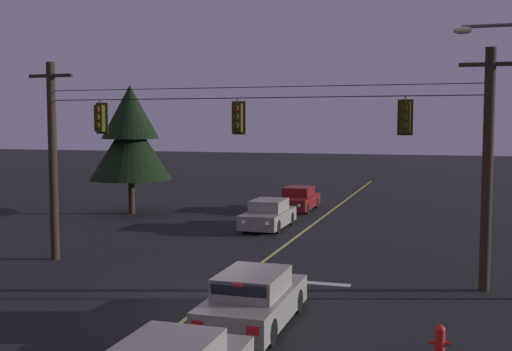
# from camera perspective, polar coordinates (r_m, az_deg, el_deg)

# --- Properties ---
(ground_plane) EXTENTS (180.00, 180.00, 0.00)m
(ground_plane) POSITION_cam_1_polar(r_m,az_deg,el_deg) (17.66, -5.16, -12.00)
(ground_plane) COLOR black
(lane_centre_stripe) EXTENTS (0.14, 60.00, 0.01)m
(lane_centre_stripe) POSITION_cam_1_polar(r_m,az_deg,el_deg) (27.21, 3.10, -6.03)
(lane_centre_stripe) COLOR #D1C64C
(lane_centre_stripe) RESTS_ON ground
(stop_bar_paint) EXTENTS (3.40, 0.36, 0.01)m
(stop_bar_paint) POSITION_cam_1_polar(r_m,az_deg,el_deg) (20.51, 3.82, -9.61)
(stop_bar_paint) COLOR silver
(stop_bar_paint) RESTS_ON ground
(signal_span_assembly) EXTENTS (16.96, 0.32, 7.34)m
(signal_span_assembly) POSITION_cam_1_polar(r_m,az_deg,el_deg) (21.00, -0.80, 1.28)
(signal_span_assembly) COLOR #2D2116
(signal_span_assembly) RESTS_ON ground
(traffic_light_leftmost) EXTENTS (0.48, 0.41, 1.22)m
(traffic_light_leftmost) POSITION_cam_1_polar(r_m,az_deg,el_deg) (23.26, -14.05, 5.09)
(traffic_light_leftmost) COLOR black
(traffic_light_left_inner) EXTENTS (0.48, 0.41, 1.22)m
(traffic_light_left_inner) POSITION_cam_1_polar(r_m,az_deg,el_deg) (21.05, -1.71, 5.28)
(traffic_light_left_inner) COLOR black
(traffic_light_centre) EXTENTS (0.48, 0.41, 1.22)m
(traffic_light_centre) POSITION_cam_1_polar(r_m,az_deg,el_deg) (19.97, 13.40, 5.19)
(traffic_light_centre) COLOR black
(car_waiting_near_lane) EXTENTS (1.80, 4.33, 1.39)m
(car_waiting_near_lane) POSITION_cam_1_polar(r_m,az_deg,el_deg) (16.08, -0.24, -11.26)
(car_waiting_near_lane) COLOR gray
(car_waiting_near_lane) RESTS_ON ground
(car_oncoming_lead) EXTENTS (1.80, 4.42, 1.39)m
(car_oncoming_lead) POSITION_cam_1_polar(r_m,az_deg,el_deg) (30.58, 1.13, -3.60)
(car_oncoming_lead) COLOR gray
(car_oncoming_lead) RESTS_ON ground
(car_oncoming_trailing) EXTENTS (1.80, 4.42, 1.39)m
(car_oncoming_trailing) POSITION_cam_1_polar(r_m,az_deg,el_deg) (36.93, 3.86, -2.17)
(car_oncoming_trailing) COLOR maroon
(car_oncoming_trailing) RESTS_ON ground
(tree_verge_near) EXTENTS (4.62, 4.62, 7.24)m
(tree_verge_near) POSITION_cam_1_polar(r_m,az_deg,el_deg) (35.93, -11.34, 3.44)
(tree_verge_near) COLOR #332316
(tree_verge_near) RESTS_ON ground
(fire_hydrant) EXTENTS (0.44, 0.22, 0.84)m
(fire_hydrant) POSITION_cam_1_polar(r_m,az_deg,el_deg) (14.27, 16.38, -14.43)
(fire_hydrant) COLOR red
(fire_hydrant) RESTS_ON ground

